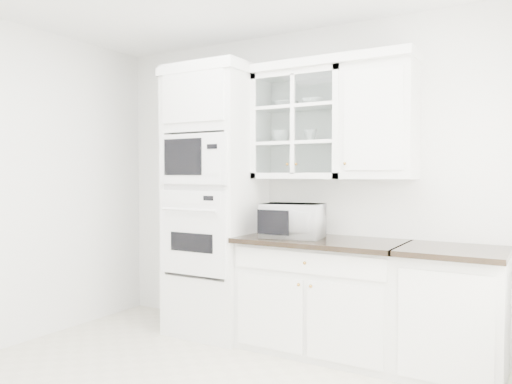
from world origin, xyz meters
The scene contains 12 objects.
room_shell centered at (0.00, 0.43, 1.78)m, with size 4.00×3.50×2.70m.
oven_column centered at (-0.75, 1.42, 1.20)m, with size 0.76×0.68×2.40m.
base_cabinet_run centered at (0.28, 1.45, 0.46)m, with size 1.32×0.67×0.92m.
extra_base_cabinet centered at (1.28, 1.45, 0.46)m, with size 0.72×0.67×0.92m.
upper_cabinet_glass centered at (0.03, 1.58, 1.85)m, with size 0.80×0.33×0.90m.
upper_cabinet_solid centered at (0.71, 1.58, 1.85)m, with size 0.55×0.33×0.90m, color white.
crown_molding centered at (-0.07, 1.56, 2.33)m, with size 2.14×0.38×0.07m, color white.
countertop_microwave centered at (0.05, 1.39, 1.06)m, with size 0.48×0.40×0.28m, color white.
bowl_a centered at (-0.11, 1.58, 2.04)m, with size 0.21×0.21×0.05m, color white.
bowl_b centered at (0.14, 1.57, 2.04)m, with size 0.18×0.18×0.06m, color white.
cup_a centered at (-0.17, 1.59, 1.76)m, with size 0.14×0.14×0.11m, color white.
cup_b centered at (0.12, 1.57, 1.76)m, with size 0.11×0.11×0.10m, color white.
Camera 1 is at (1.86, -2.26, 1.43)m, focal length 35.00 mm.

